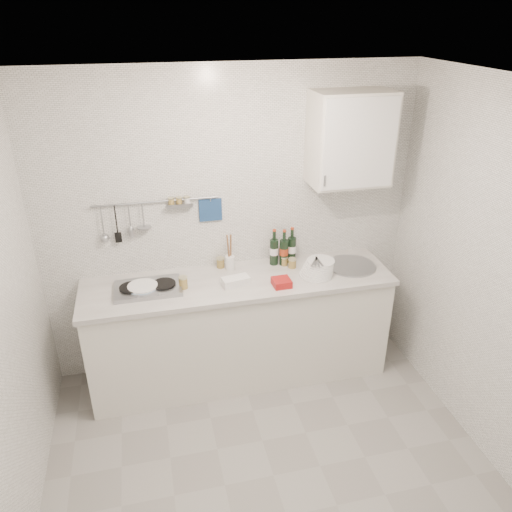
% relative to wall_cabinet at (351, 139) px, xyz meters
% --- Properties ---
extents(floor, '(3.00, 3.00, 0.00)m').
position_rel_wall_cabinet_xyz_m(floor, '(-0.90, -1.22, -1.95)').
color(floor, gray).
rests_on(floor, ground).
extents(ceiling, '(3.00, 3.00, 0.00)m').
position_rel_wall_cabinet_xyz_m(ceiling, '(-0.90, -1.22, 0.55)').
color(ceiling, silver).
rests_on(ceiling, back_wall).
extents(back_wall, '(3.00, 0.02, 2.50)m').
position_rel_wall_cabinet_xyz_m(back_wall, '(-0.90, 0.18, -0.70)').
color(back_wall, silver).
rests_on(back_wall, floor).
extents(wall_right, '(0.02, 2.80, 2.50)m').
position_rel_wall_cabinet_xyz_m(wall_right, '(0.60, -1.22, -0.70)').
color(wall_right, silver).
rests_on(wall_right, floor).
extents(counter, '(2.44, 0.64, 0.96)m').
position_rel_wall_cabinet_xyz_m(counter, '(-0.89, -0.12, -1.52)').
color(counter, silver).
rests_on(counter, floor).
extents(wall_rail, '(0.98, 0.09, 0.34)m').
position_rel_wall_cabinet_xyz_m(wall_rail, '(-1.50, 0.15, -0.52)').
color(wall_rail, '#93969B').
rests_on(wall_rail, back_wall).
extents(wall_cabinet, '(0.60, 0.38, 0.70)m').
position_rel_wall_cabinet_xyz_m(wall_cabinet, '(0.00, 0.00, 0.00)').
color(wall_cabinet, silver).
rests_on(wall_cabinet, back_wall).
extents(plate_stack_hob, '(0.25, 0.24, 0.04)m').
position_rel_wall_cabinet_xyz_m(plate_stack_hob, '(-1.65, -0.13, -1.01)').
color(plate_stack_hob, teal).
rests_on(plate_stack_hob, counter).
extents(plate_stack_sink, '(0.29, 0.27, 0.12)m').
position_rel_wall_cabinet_xyz_m(plate_stack_sink, '(-0.27, -0.18, -0.97)').
color(plate_stack_sink, white).
rests_on(plate_stack_sink, counter).
extents(wine_bottles, '(0.23, 0.10, 0.31)m').
position_rel_wall_cabinet_xyz_m(wine_bottles, '(-0.49, 0.07, -0.87)').
color(wine_bottles, black).
rests_on(wine_bottles, counter).
extents(butter_dish, '(0.22, 0.14, 0.06)m').
position_rel_wall_cabinet_xyz_m(butter_dish, '(-0.94, -0.19, -1.00)').
color(butter_dish, white).
rests_on(butter_dish, counter).
extents(strawberry_punnet, '(0.14, 0.14, 0.06)m').
position_rel_wall_cabinet_xyz_m(strawberry_punnet, '(-0.60, -0.29, -1.00)').
color(strawberry_punnet, red).
rests_on(strawberry_punnet, counter).
extents(utensil_crock, '(0.08, 0.08, 0.31)m').
position_rel_wall_cabinet_xyz_m(utensil_crock, '(-0.93, 0.07, -0.96)').
color(utensil_crock, white).
rests_on(utensil_crock, counter).
extents(jar_a, '(0.07, 0.07, 0.09)m').
position_rel_wall_cabinet_xyz_m(jar_a, '(-1.00, 0.12, -0.99)').
color(jar_a, olive).
rests_on(jar_a, counter).
extents(jar_b, '(0.06, 0.06, 0.08)m').
position_rel_wall_cabinet_xyz_m(jar_b, '(-0.48, 0.03, -0.99)').
color(jar_b, olive).
rests_on(jar_b, counter).
extents(jar_c, '(0.07, 0.07, 0.08)m').
position_rel_wall_cabinet_xyz_m(jar_c, '(-0.43, -0.02, -0.99)').
color(jar_c, olive).
rests_on(jar_c, counter).
extents(jar_d, '(0.07, 0.07, 0.10)m').
position_rel_wall_cabinet_xyz_m(jar_d, '(-1.34, -0.15, -0.98)').
color(jar_d, olive).
rests_on(jar_d, counter).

